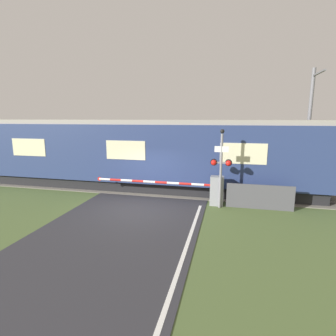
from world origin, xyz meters
TOP-DOWN VIEW (x-y plane):
  - ground_plane at (0.00, 0.00)m, footprint 80.00×80.00m
  - track_bed at (0.00, 3.43)m, footprint 36.00×3.20m
  - train at (-1.39, 3.43)m, footprint 21.03×2.88m
  - crossing_barrier at (2.80, 1.33)m, footprint 6.26×0.44m
  - signal_post at (3.44, 1.00)m, footprint 0.93×0.26m
  - catenary_pole at (8.00, 5.64)m, footprint 0.20×1.90m
  - roadside_fence at (5.14, 1.21)m, footprint 2.85×0.06m

SIDE VIEW (x-z plane):
  - ground_plane at x=0.00m, z-range 0.00..0.00m
  - track_bed at x=0.00m, z-range -0.04..0.09m
  - roadside_fence at x=5.14m, z-range 0.00..1.10m
  - crossing_barrier at x=2.80m, z-range 0.04..1.40m
  - train at x=-1.39m, z-range 0.05..3.91m
  - signal_post at x=3.44m, z-range 0.24..3.72m
  - catenary_pole at x=8.00m, z-range 0.15..6.74m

